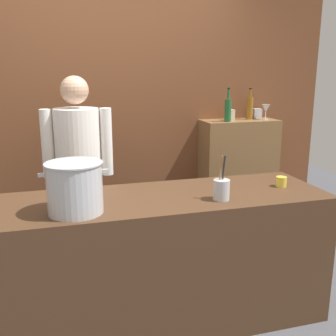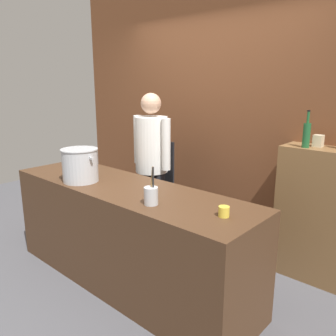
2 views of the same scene
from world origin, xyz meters
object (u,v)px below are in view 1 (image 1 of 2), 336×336
(spice_tin_cream, at_px, (230,115))
(spice_tin_silver, at_px, (256,113))
(stockpot_large, at_px, (75,188))
(wine_glass_tall, at_px, (266,109))
(butter_jar, at_px, (281,182))
(wine_bottle_green, at_px, (228,110))
(chef, at_px, (79,167))
(utensil_crock, at_px, (221,189))
(wine_bottle_amber, at_px, (250,107))

(spice_tin_cream, bearing_deg, spice_tin_silver, 11.52)
(stockpot_large, xyz_separation_m, wine_glass_tall, (1.94, 1.32, 0.28))
(butter_jar, distance_m, wine_bottle_green, 1.20)
(stockpot_large, xyz_separation_m, butter_jar, (1.42, 0.14, -0.11))
(stockpot_large, xyz_separation_m, spice_tin_cream, (1.57, 1.37, 0.22))
(chef, height_order, utensil_crock, chef)
(wine_glass_tall, bearing_deg, stockpot_large, -145.69)
(wine_bottle_amber, relative_size, spice_tin_cream, 2.95)
(spice_tin_cream, bearing_deg, wine_bottle_green, -123.66)
(stockpot_large, relative_size, spice_tin_cream, 3.69)
(wine_bottle_green, xyz_separation_m, spice_tin_silver, (0.40, 0.17, -0.07))
(butter_jar, xyz_separation_m, wine_glass_tall, (0.52, 1.18, 0.39))
(wine_bottle_green, xyz_separation_m, wine_glass_tall, (0.44, 0.06, -0.01))
(chef, xyz_separation_m, stockpot_large, (-0.07, -0.84, 0.08))
(stockpot_large, xyz_separation_m, wine_bottle_green, (1.50, 1.27, 0.29))
(stockpot_large, height_order, spice_tin_silver, spice_tin_silver)
(wine_bottle_green, height_order, spice_tin_cream, wine_bottle_green)
(stockpot_large, bearing_deg, wine_bottle_amber, 37.73)
(utensil_crock, distance_m, spice_tin_silver, 1.79)
(utensil_crock, xyz_separation_m, butter_jar, (0.52, 0.15, -0.03))
(wine_bottle_amber, distance_m, spice_tin_silver, 0.13)
(chef, bearing_deg, wine_bottle_green, -159.69)
(chef, height_order, butter_jar, chef)
(spice_tin_silver, bearing_deg, wine_bottle_amber, -155.89)
(wine_bottle_amber, relative_size, spice_tin_silver, 3.08)
(utensil_crock, distance_m, wine_glass_tall, 1.73)
(stockpot_large, height_order, utensil_crock, stockpot_large)
(stockpot_large, relative_size, butter_jar, 5.23)
(wine_bottle_green, height_order, wine_bottle_amber, wine_bottle_green)
(wine_glass_tall, bearing_deg, utensil_crock, -128.00)
(stockpot_large, relative_size, wine_bottle_green, 1.21)
(chef, relative_size, wine_bottle_green, 5.20)
(stockpot_large, relative_size, wine_glass_tall, 2.57)
(spice_tin_cream, bearing_deg, wine_bottle_amber, 5.20)
(butter_jar, bearing_deg, stockpot_large, -174.26)
(chef, relative_size, wine_glass_tall, 11.05)
(stockpot_large, height_order, wine_glass_tall, wine_glass_tall)
(stockpot_large, bearing_deg, wine_bottle_green, 40.10)
(stockpot_large, height_order, wine_bottle_amber, wine_bottle_amber)
(stockpot_large, relative_size, wine_bottle_amber, 1.25)
(chef, bearing_deg, spice_tin_silver, -158.20)
(butter_jar, distance_m, spice_tin_silver, 1.42)
(wine_bottle_green, bearing_deg, butter_jar, -94.27)
(spice_tin_silver, bearing_deg, wine_glass_tall, -69.89)
(stockpot_large, relative_size, spice_tin_silver, 3.86)
(wine_bottle_green, bearing_deg, stockpot_large, -139.90)
(chef, height_order, wine_bottle_amber, chef)
(stockpot_large, height_order, wine_bottle_green, wine_bottle_green)
(wine_bottle_green, distance_m, spice_tin_silver, 0.43)
(wine_bottle_amber, height_order, spice_tin_cream, wine_bottle_amber)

